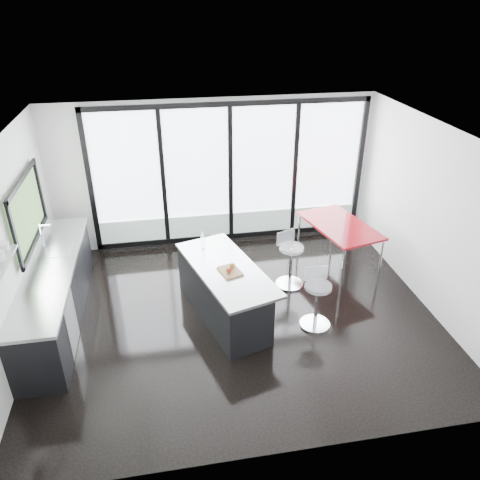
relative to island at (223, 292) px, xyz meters
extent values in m
cube|color=black|center=(0.21, -0.05, -0.42)|extent=(6.00, 5.00, 0.00)
cube|color=white|center=(0.21, -0.05, 2.38)|extent=(6.00, 5.00, 0.00)
cube|color=silver|center=(0.21, 2.45, 0.98)|extent=(6.00, 0.00, 2.80)
cube|color=white|center=(0.51, 2.42, 0.98)|extent=(5.00, 0.02, 2.50)
cube|color=gray|center=(0.51, 2.38, -0.05)|extent=(5.00, 0.02, 0.44)
cube|color=black|center=(-0.74, 2.38, 0.98)|extent=(0.08, 0.04, 2.50)
cube|color=black|center=(0.51, 2.38, 0.98)|extent=(0.08, 0.04, 2.50)
cube|color=black|center=(1.76, 2.38, 0.98)|extent=(0.08, 0.04, 2.50)
cube|color=silver|center=(0.21, -2.55, 0.98)|extent=(6.00, 0.00, 2.80)
cube|color=silver|center=(-2.79, -0.05, 0.98)|extent=(0.00, 5.00, 2.80)
cube|color=#456937|center=(-2.76, 0.85, 1.18)|extent=(0.02, 1.60, 0.90)
cube|color=silver|center=(3.21, -0.05, 0.98)|extent=(0.00, 5.00, 2.80)
cube|color=black|center=(-2.46, 0.35, 0.01)|extent=(0.65, 3.20, 0.87)
cube|color=#AAADAF|center=(-2.46, 0.35, 0.47)|extent=(0.69, 3.24, 0.05)
cube|color=#AAADAF|center=(-2.46, 0.85, 0.47)|extent=(0.45, 0.48, 0.06)
cylinder|color=silver|center=(-2.61, 0.85, 0.72)|extent=(0.02, 0.02, 0.44)
cube|color=#AAADAF|center=(-2.15, -0.40, 0.00)|extent=(0.03, 0.60, 0.80)
cube|color=black|center=(0.00, 0.00, -0.03)|extent=(1.21, 2.10, 0.79)
cube|color=#AAADAF|center=(0.06, 0.02, 0.38)|extent=(1.40, 2.20, 0.05)
cube|color=#946E47|center=(0.10, -0.11, 0.42)|extent=(0.36, 0.42, 0.03)
sphere|color=maroon|center=(0.07, -0.17, 0.48)|extent=(0.10, 0.10, 0.08)
sphere|color=brown|center=(0.14, -0.05, 0.47)|extent=(0.09, 0.09, 0.08)
cylinder|color=silver|center=(-0.21, 0.64, 0.53)|extent=(0.08, 0.08, 0.25)
cylinder|color=silver|center=(1.32, -0.50, -0.06)|extent=(0.46, 0.46, 0.72)
cylinder|color=silver|center=(1.24, 0.62, -0.05)|extent=(0.62, 0.62, 0.75)
cube|color=maroon|center=(2.25, 1.11, -0.01)|extent=(1.21, 1.69, 0.82)
camera|label=1|loc=(-0.77, -5.80, 4.04)|focal=35.00mm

